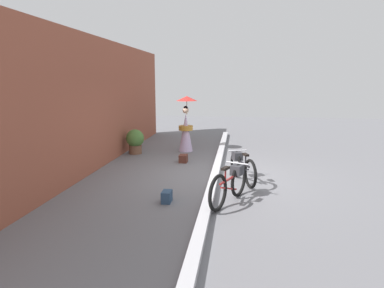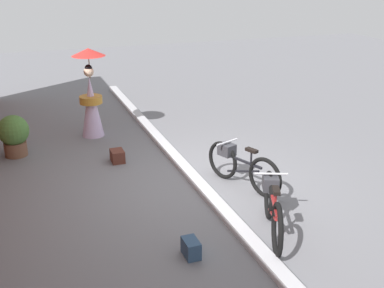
{
  "view_description": "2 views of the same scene",
  "coord_description": "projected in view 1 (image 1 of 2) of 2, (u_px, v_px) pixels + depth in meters",
  "views": [
    {
      "loc": [
        -8.49,
        -0.56,
        2.42
      ],
      "look_at": [
        0.16,
        0.63,
        0.8
      ],
      "focal_mm": 31.79,
      "sensor_mm": 36.0,
      "label": 1
    },
    {
      "loc": [
        -6.97,
        2.67,
        3.54
      ],
      "look_at": [
        -0.2,
        0.14,
        0.81
      ],
      "focal_mm": 44.38,
      "sensor_mm": 36.0,
      "label": 2
    }
  ],
  "objects": [
    {
      "name": "person_with_parasol",
      "position": [
        186.0,
        125.0,
        11.79
      ],
      "size": [
        0.71,
        0.71,
        1.92
      ],
      "color": "silver",
      "rests_on": "ground_plane"
    },
    {
      "name": "potted_plant_by_door",
      "position": [
        136.0,
        140.0,
        11.47
      ],
      "size": [
        0.62,
        0.6,
        0.83
      ],
      "color": "brown",
      "rests_on": "ground_plane"
    },
    {
      "name": "ground_plane",
      "position": [
        215.0,
        176.0,
        8.79
      ],
      "size": [
        30.0,
        30.0,
        0.0
      ],
      "primitive_type": "plane",
      "color": "slate"
    },
    {
      "name": "backpack_on_pavement",
      "position": [
        184.0,
        158.0,
        10.28
      ],
      "size": [
        0.33,
        0.24,
        0.23
      ],
      "color": "#592D23",
      "rests_on": "ground_plane"
    },
    {
      "name": "bicycle_near_officer",
      "position": [
        242.0,
        166.0,
        8.26
      ],
      "size": [
        1.57,
        0.69,
        0.75
      ],
      "color": "black",
      "rests_on": "ground_plane"
    },
    {
      "name": "sidewalk_curb",
      "position": [
        215.0,
        174.0,
        8.78
      ],
      "size": [
        14.0,
        0.2,
        0.12
      ],
      "primitive_type": "cube",
      "color": "#B2B2B7",
      "rests_on": "ground_plane"
    },
    {
      "name": "bicycle_far_side",
      "position": [
        230.0,
        183.0,
        6.82
      ],
      "size": [
        1.59,
        0.74,
        0.79
      ],
      "color": "black",
      "rests_on": "ground_plane"
    },
    {
      "name": "building_wall",
      "position": [
        84.0,
        105.0,
        8.92
      ],
      "size": [
        14.0,
        0.4,
        3.62
      ],
      "primitive_type": "cube",
      "color": "brown",
      "rests_on": "ground_plane"
    },
    {
      "name": "backpack_spare",
      "position": [
        167.0,
        196.0,
        6.88
      ],
      "size": [
        0.3,
        0.19,
        0.23
      ],
      "color": "navy",
      "rests_on": "ground_plane"
    }
  ]
}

